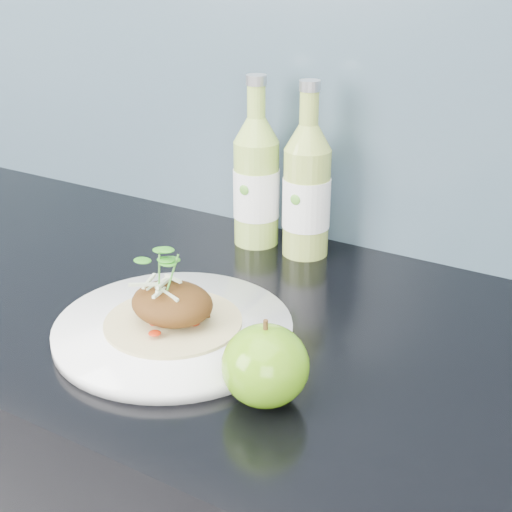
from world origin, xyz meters
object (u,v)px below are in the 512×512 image
object	(u,v)px
cider_bottle_left	(256,182)
dinner_plate	(174,329)
cider_bottle_right	(307,191)
green_apple	(265,366)

from	to	relation	value
cider_bottle_left	dinner_plate	bearing A→B (deg)	-69.66
dinner_plate	cider_bottle_left	size ratio (longest dim) A/B	1.33
cider_bottle_right	dinner_plate	bearing A→B (deg)	-109.38
cider_bottle_left	green_apple	bearing A→B (deg)	-49.35
dinner_plate	cider_bottle_left	world-z (taller)	cider_bottle_left
green_apple	dinner_plate	bearing A→B (deg)	160.14
green_apple	cider_bottle_left	distance (m)	0.43
green_apple	cider_bottle_left	size ratio (longest dim) A/B	0.43
green_apple	cider_bottle_left	xyz separation A→B (m)	(-0.23, 0.36, 0.06)
cider_bottle_left	cider_bottle_right	bearing A→B (deg)	9.27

